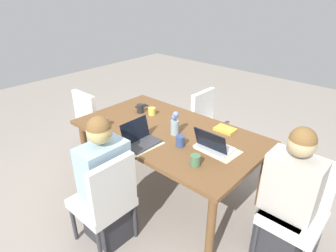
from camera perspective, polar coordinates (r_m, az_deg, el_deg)
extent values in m
plane|color=gray|center=(3.28, 0.00, -12.69)|extent=(10.00, 10.00, 0.00)
cube|color=brown|center=(2.87, 0.00, -1.25)|extent=(1.88, 1.08, 0.04)
cylinder|color=brown|center=(3.40, -16.24, -4.98)|extent=(0.07, 0.07, 0.72)
cylinder|color=brown|center=(2.38, 8.55, -19.88)|extent=(0.07, 0.07, 0.72)
cylinder|color=brown|center=(3.87, -4.94, 0.15)|extent=(0.07, 0.07, 0.72)
cylinder|color=brown|center=(3.02, 18.52, -9.64)|extent=(0.07, 0.07, 0.72)
cube|color=silver|center=(2.57, 23.67, -16.54)|extent=(0.44, 0.44, 0.08)
cube|color=silver|center=(2.56, 26.24, -9.71)|extent=(0.42, 0.06, 0.45)
cylinder|color=#333338|center=(2.63, 17.09, -20.95)|extent=(0.04, 0.04, 0.37)
cylinder|color=#333338|center=(2.84, 27.95, -19.06)|extent=(0.04, 0.04, 0.37)
cylinder|color=#333338|center=(2.89, 20.58, -16.33)|extent=(0.04, 0.04, 0.37)
cube|color=#2D2D33|center=(2.70, 21.68, -18.98)|extent=(0.34, 0.36, 0.45)
cube|color=#B7B2A8|center=(2.40, 23.59, -10.91)|extent=(0.40, 0.24, 0.50)
sphere|color=tan|center=(2.21, 25.31, -3.21)|extent=(0.20, 0.20, 0.20)
sphere|color=brown|center=(2.20, 25.46, -2.53)|extent=(0.19, 0.19, 0.19)
cube|color=silver|center=(2.57, -13.14, -14.71)|extent=(0.44, 0.44, 0.08)
cube|color=silver|center=(2.28, -10.96, -11.97)|extent=(0.06, 0.42, 0.45)
cylinder|color=#333338|center=(2.78, -18.38, -18.03)|extent=(0.04, 0.04, 0.37)
cylinder|color=#333338|center=(2.91, -11.84, -14.58)|extent=(0.04, 0.04, 0.37)
cylinder|color=#333338|center=(2.54, -13.58, -22.55)|extent=(0.04, 0.04, 0.37)
cylinder|color=#333338|center=(2.69, -6.67, -18.38)|extent=(0.04, 0.04, 0.37)
cube|color=#2D2D33|center=(2.71, -11.66, -17.09)|extent=(0.36, 0.34, 0.45)
cube|color=#99B7CC|center=(2.41, -12.69, -8.88)|extent=(0.24, 0.40, 0.50)
sphere|color=tan|center=(2.23, -13.63, -1.08)|extent=(0.20, 0.20, 0.20)
sphere|color=brown|center=(2.21, -13.71, -0.39)|extent=(0.19, 0.19, 0.19)
cube|color=silver|center=(3.62, 9.18, -1.13)|extent=(0.44, 0.44, 0.08)
cube|color=silver|center=(3.61, 6.97, 3.53)|extent=(0.06, 0.42, 0.45)
cylinder|color=#333338|center=(3.80, 12.92, -4.03)|extent=(0.04, 0.04, 0.37)
cylinder|color=#333338|center=(3.51, 9.77, -6.43)|extent=(0.04, 0.04, 0.37)
cylinder|color=#333338|center=(3.96, 8.19, -2.21)|extent=(0.04, 0.04, 0.37)
cylinder|color=#333338|center=(3.69, 4.83, -4.34)|extent=(0.04, 0.04, 0.37)
cube|color=silver|center=(3.86, -13.44, 0.28)|extent=(0.44, 0.44, 0.08)
cube|color=silver|center=(3.66, -16.27, 3.02)|extent=(0.42, 0.06, 0.45)
cylinder|color=#333338|center=(4.20, -12.55, -0.84)|extent=(0.04, 0.04, 0.37)
cylinder|color=#333338|center=(3.93, -9.24, -2.57)|extent=(0.04, 0.04, 0.37)
cylinder|color=#333338|center=(4.02, -16.87, -2.68)|extent=(0.04, 0.04, 0.37)
cylinder|color=#333338|center=(3.74, -13.73, -4.64)|extent=(0.04, 0.04, 0.37)
cylinder|color=#8EA8B7|center=(2.76, 1.36, -0.28)|extent=(0.08, 0.08, 0.15)
sphere|color=#6B7FD1|center=(2.69, 1.58, 2.34)|extent=(0.06, 0.06, 0.06)
cylinder|color=#477A3D|center=(2.70, 1.57, 1.66)|extent=(0.01, 0.01, 0.07)
sphere|color=#6B7FD1|center=(2.71, 1.44, 2.09)|extent=(0.04, 0.04, 0.04)
cylinder|color=#477A3D|center=(2.72, 1.43, 1.63)|extent=(0.01, 0.01, 0.05)
sphere|color=#6B7FD1|center=(2.70, 1.21, 1.80)|extent=(0.05, 0.05, 0.05)
cylinder|color=#477A3D|center=(2.71, 1.21, 1.42)|extent=(0.01, 0.01, 0.04)
cube|color=beige|center=(2.57, 10.03, -4.77)|extent=(0.37, 0.28, 0.00)
cube|color=beige|center=(2.62, -5.36, -3.77)|extent=(0.28, 0.38, 0.00)
cube|color=#38383D|center=(2.62, -5.20, -3.49)|extent=(0.22, 0.32, 0.02)
cube|color=black|center=(2.63, -6.60, -0.85)|extent=(0.05, 0.31, 0.20)
cube|color=silver|center=(2.58, 9.31, -4.29)|extent=(0.32, 0.22, 0.02)
cube|color=black|center=(2.47, 8.48, -2.95)|extent=(0.31, 0.07, 0.19)
cylinder|color=#232328|center=(3.26, -5.60, 3.51)|extent=(0.08, 0.08, 0.10)
cylinder|color=#47704C|center=(2.32, 5.52, -6.88)|extent=(0.08, 0.08, 0.09)
cylinder|color=#33477A|center=(2.57, 2.47, -3.05)|extent=(0.08, 0.08, 0.10)
cylinder|color=#AD3D38|center=(3.00, -12.59, 0.73)|extent=(0.08, 0.08, 0.08)
cylinder|color=#DBC64C|center=(3.19, -3.25, 2.96)|extent=(0.08, 0.08, 0.08)
cube|color=gold|center=(2.91, 11.41, -0.67)|extent=(0.20, 0.14, 0.03)
cube|color=black|center=(3.44, -5.32, 3.98)|extent=(0.09, 0.16, 0.01)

